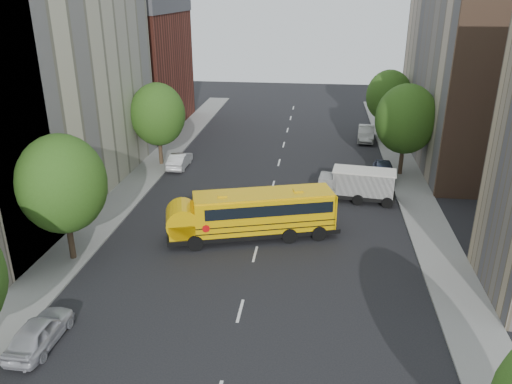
% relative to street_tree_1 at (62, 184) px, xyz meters
% --- Properties ---
extents(ground, '(120.00, 120.00, 0.00)m').
position_rel_street_tree_1_xyz_m(ground, '(11.00, 4.00, -4.95)').
color(ground, black).
rests_on(ground, ground).
extents(sidewalk_left, '(3.00, 80.00, 0.12)m').
position_rel_street_tree_1_xyz_m(sidewalk_left, '(-0.50, 9.00, -4.89)').
color(sidewalk_left, slate).
rests_on(sidewalk_left, ground).
extents(sidewalk_right, '(3.00, 80.00, 0.12)m').
position_rel_street_tree_1_xyz_m(sidewalk_right, '(22.50, 9.00, -4.89)').
color(sidewalk_right, slate).
rests_on(sidewalk_right, ground).
extents(lane_markings, '(0.15, 64.00, 0.01)m').
position_rel_street_tree_1_xyz_m(lane_markings, '(11.00, 14.00, -4.95)').
color(lane_markings, silver).
rests_on(lane_markings, ground).
extents(building_left_cream, '(10.00, 26.00, 20.00)m').
position_rel_street_tree_1_xyz_m(building_left_cream, '(-7.00, 10.00, 5.05)').
color(building_left_cream, beige).
rests_on(building_left_cream, ground).
extents(building_left_redbrick, '(10.00, 15.00, 13.00)m').
position_rel_street_tree_1_xyz_m(building_left_redbrick, '(-7.00, 32.00, 1.55)').
color(building_left_redbrick, maroon).
rests_on(building_left_redbrick, ground).
extents(building_right_far, '(10.00, 22.00, 18.00)m').
position_rel_street_tree_1_xyz_m(building_right_far, '(29.00, 24.00, 4.05)').
color(building_right_far, '#B9A690').
rests_on(building_right_far, ground).
extents(street_tree_1, '(5.12, 5.12, 7.90)m').
position_rel_street_tree_1_xyz_m(street_tree_1, '(0.00, 0.00, 0.00)').
color(street_tree_1, '#38281C').
rests_on(street_tree_1, ground).
extents(street_tree_2, '(4.99, 4.99, 7.71)m').
position_rel_street_tree_1_xyz_m(street_tree_2, '(0.00, 18.00, -0.12)').
color(street_tree_2, '#38281C').
rests_on(street_tree_2, ground).
extents(street_tree_4, '(5.25, 5.25, 8.10)m').
position_rel_street_tree_1_xyz_m(street_tree_4, '(22.00, 18.00, 0.12)').
color(street_tree_4, '#38281C').
rests_on(street_tree_4, ground).
extents(street_tree_5, '(4.86, 4.86, 7.51)m').
position_rel_street_tree_1_xyz_m(street_tree_5, '(22.00, 30.00, -0.25)').
color(street_tree_5, '#38281C').
rests_on(street_tree_5, ground).
extents(school_bus, '(11.59, 5.77, 3.20)m').
position_rel_street_tree_1_xyz_m(school_bus, '(10.46, 4.31, -3.16)').
color(school_bus, black).
rests_on(school_bus, ground).
extents(safari_truck, '(6.14, 2.86, 2.54)m').
position_rel_street_tree_1_xyz_m(safari_truck, '(17.82, 11.62, -3.61)').
color(safari_truck, black).
rests_on(safari_truck, ground).
extents(parked_car_0, '(1.73, 4.17, 1.41)m').
position_rel_street_tree_1_xyz_m(parked_car_0, '(2.20, -7.75, -4.25)').
color(parked_car_0, '#B7B7BE').
rests_on(parked_car_0, ground).
extents(parked_car_1, '(1.49, 4.24, 1.39)m').
position_rel_street_tree_1_xyz_m(parked_car_1, '(1.95, 17.48, -4.25)').
color(parked_car_1, silver).
rests_on(parked_car_1, ground).
extents(parked_car_4, '(2.11, 4.60, 1.53)m').
position_rel_street_tree_1_xyz_m(parked_car_4, '(20.35, 16.58, -4.19)').
color(parked_car_4, '#323C59').
rests_on(parked_car_4, ground).
extents(parked_car_5, '(2.15, 5.00, 1.60)m').
position_rel_street_tree_1_xyz_m(parked_car_5, '(19.80, 28.75, -4.15)').
color(parked_car_5, gray).
rests_on(parked_car_5, ground).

